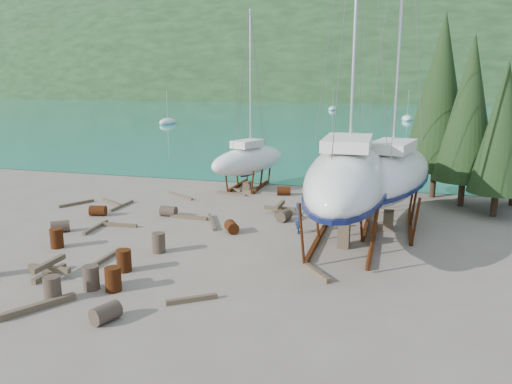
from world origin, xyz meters
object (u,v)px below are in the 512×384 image
(large_sailboat_far, at_px, (391,174))
(small_sailboat_shore, at_px, (249,160))
(large_sailboat_near, at_px, (348,177))
(worker, at_px, (299,218))

(large_sailboat_far, height_order, small_sailboat_shore, large_sailboat_far)
(large_sailboat_far, bearing_deg, small_sailboat_shore, 155.52)
(large_sailboat_near, relative_size, small_sailboat_shore, 1.60)
(large_sailboat_near, xyz_separation_m, large_sailboat_far, (1.87, 3.22, -0.33))
(small_sailboat_shore, relative_size, worker, 7.70)
(worker, bearing_deg, large_sailboat_near, -122.10)
(small_sailboat_shore, distance_m, worker, 11.15)
(large_sailboat_near, distance_m, small_sailboat_shore, 13.15)
(large_sailboat_near, relative_size, worker, 12.34)
(large_sailboat_far, xyz_separation_m, small_sailboat_shore, (-9.69, 7.28, -0.79))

